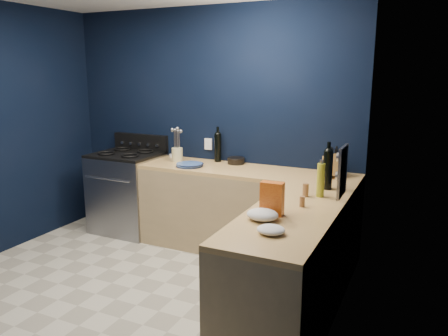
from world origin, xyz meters
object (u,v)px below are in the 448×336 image
Objects in this scene: utensil_crock at (177,155)px; plate_stack at (189,165)px; knife_block at (331,166)px; crouton_bag at (272,199)px; gas_range at (128,193)px.

plate_stack is at bearing -34.69° from utensil_crock.
knife_block is 1.35m from crouton_bag.
utensil_crock is at bearing 152.03° from knife_block.
knife_block reaches higher than gas_range.
gas_range is 4.35× the size of knife_block.
crouton_bag is at bearing -124.48° from knife_block.
gas_range is 2.45m from knife_block.
plate_stack is 1.34× the size of knife_block.
gas_range is at bearing 153.52° from knife_block.
crouton_bag reaches higher than plate_stack.
utensil_crock is at bearing 138.75° from crouton_bag.
crouton_bag is (-0.13, -1.35, 0.01)m from knife_block.
plate_stack reaches higher than gas_range.
crouton_bag reaches higher than knife_block.
knife_block is 0.88× the size of crouton_bag.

